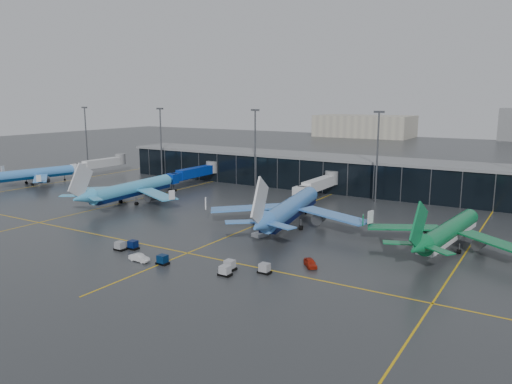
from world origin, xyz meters
The scene contains 13 objects.
ground centered at (0.00, 0.00, 0.00)m, with size 600.00×600.00×0.00m, color #282B2D.
terminal_pier centered at (0.00, 62.00, 5.42)m, with size 142.00×17.00×10.70m.
jet_bridges centered at (-35.00, 42.99, 4.55)m, with size 94.00×27.50×7.20m.
flood_masts centered at (5.00, 50.00, 13.81)m, with size 203.00×0.50×25.50m.
taxi_lines centered at (10.00, 10.61, 0.01)m, with size 220.00×120.00×0.02m.
airliner_klm_west centered at (-83.92, 17.92, 5.59)m, with size 31.94×36.37×11.18m, color #4389DB, non-canonical shape.
airliner_arkefly centered at (-32.35, 13.02, 6.36)m, with size 36.34×41.39×12.72m, color #43A8DE, non-canonical shape.
airliner_klm_near centered at (17.35, 13.09, 6.85)m, with size 39.17×44.61×13.71m, color #3E7BCD, non-canonical shape.
airliner_aer_lingus centered at (51.62, 13.74, 5.81)m, with size 33.19×37.80×11.62m, color #0C6A38, non-canonical shape.
baggage_carts centered at (13.45, -19.60, 0.76)m, with size 32.58×7.08×1.70m.
mobile_airstair centered at (15.70, 2.26, 0.77)m, with size 2.96×3.66×3.45m.
service_van_red centered at (33.25, -9.83, 0.72)m, with size 1.70×4.22×1.44m, color #A21E0C.
service_van_white centered at (5.74, -23.31, 0.69)m, with size 1.47×4.21×1.39m, color silver.
Camera 1 is at (68.67, -85.48, 29.00)m, focal length 35.00 mm.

